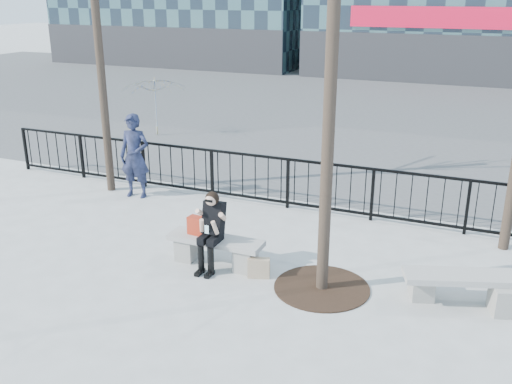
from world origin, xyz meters
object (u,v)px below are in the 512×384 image
at_px(seated_woman, 211,231).
at_px(standing_man, 135,156).
at_px(bench_main, 216,248).
at_px(bench_second, 462,286).

height_order(seated_woman, standing_man, standing_man).
relative_size(bench_main, standing_man, 0.88).
bearing_deg(standing_man, bench_main, -45.33).
relative_size(seated_woman, standing_man, 0.71).
relative_size(bench_main, bench_second, 0.97).
bearing_deg(standing_man, seated_woman, -47.15).
relative_size(bench_second, seated_woman, 1.27).
bearing_deg(seated_woman, bench_second, 5.61).
height_order(bench_second, seated_woman, seated_woman).
bearing_deg(bench_second, bench_main, 164.26).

